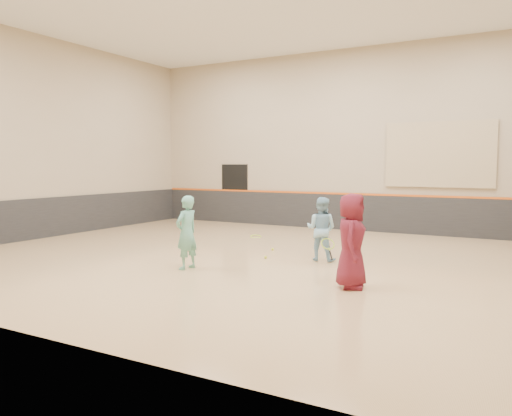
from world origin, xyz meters
The scene contains 14 objects.
room centered at (0.00, 0.00, 0.81)m, with size 15.04×12.04×6.22m.
wainscot_back centered at (0.00, 5.97, 0.60)m, with size 14.90×0.04×1.20m, color #232326.
wainscot_left centered at (-7.47, 0.00, 0.60)m, with size 0.04×11.90×1.20m, color #232326.
accent_stripe centered at (0.00, 5.96, 1.22)m, with size 14.90×0.03×0.06m, color #D85914.
acoustic_panel centered at (2.80, 5.95, 2.50)m, with size 3.20×0.08×2.00m, color tan.
doorway centered at (-4.50, 5.98, 1.10)m, with size 1.10×0.05×2.20m, color black.
girl centered at (-1.02, -1.72, 0.78)m, with size 0.57×0.37×1.55m, color #65B09C.
instructor centered at (1.12, 0.52, 0.73)m, with size 0.71×0.55×1.46m, color #93C6E3.
young_man centered at (2.52, -1.61, 0.85)m, with size 0.83×0.54×1.69m, color maroon.
held_racket centered at (1.43, 0.11, 0.47)m, with size 0.51×0.51×0.51m, color #A7D82F, non-canonical shape.
spare_racket centered at (-1.99, 3.07, 0.07)m, with size 0.77×0.77×0.14m, color #AED92F, non-canonical shape.
ball_under_racket centered at (-0.10, 0.10, 0.03)m, with size 0.07×0.07×0.07m, color yellow.
ball_in_hand centered at (2.60, -1.70, 1.05)m, with size 0.07×0.07×0.07m, color yellow.
ball_beside_spare centered at (-0.45, 1.17, 0.03)m, with size 0.07×0.07×0.07m, color yellow.
Camera 1 is at (5.25, -10.10, 2.20)m, focal length 35.00 mm.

